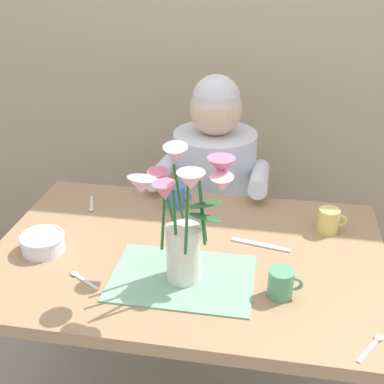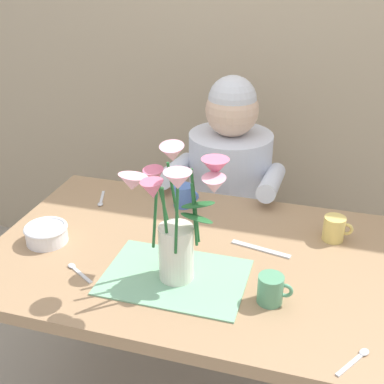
{
  "view_description": "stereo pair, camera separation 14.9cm",
  "coord_description": "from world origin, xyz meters",
  "px_view_note": "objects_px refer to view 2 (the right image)",
  "views": [
    {
      "loc": [
        0.23,
        -1.26,
        1.6
      ],
      "look_at": [
        0.0,
        0.05,
        0.92
      ],
      "focal_mm": 46.55,
      "sensor_mm": 36.0,
      "label": 1
    },
    {
      "loc": [
        0.38,
        -1.22,
        1.6
      ],
      "look_at": [
        0.0,
        0.05,
        0.92
      ],
      "focal_mm": 46.55,
      "sensor_mm": 36.0,
      "label": 2
    }
  ],
  "objects_px": {
    "tea_cup": "(334,229)",
    "ceramic_mug": "(271,289)",
    "flower_vase": "(177,217)",
    "seated_person": "(228,209)",
    "ceramic_bowl": "(46,233)",
    "dinner_knife": "(261,249)",
    "coffee_cup": "(183,196)"
  },
  "relations": [
    {
      "from": "seated_person",
      "to": "ceramic_bowl",
      "type": "bearing_deg",
      "value": -120.88
    },
    {
      "from": "ceramic_bowl",
      "to": "coffee_cup",
      "type": "distance_m",
      "value": 0.49
    },
    {
      "from": "seated_person",
      "to": "ceramic_mug",
      "type": "relative_size",
      "value": 12.2
    },
    {
      "from": "flower_vase",
      "to": "dinner_knife",
      "type": "distance_m",
      "value": 0.35
    },
    {
      "from": "flower_vase",
      "to": "coffee_cup",
      "type": "bearing_deg",
      "value": 104.95
    },
    {
      "from": "seated_person",
      "to": "ceramic_bowl",
      "type": "height_order",
      "value": "seated_person"
    },
    {
      "from": "flower_vase",
      "to": "coffee_cup",
      "type": "xyz_separation_m",
      "value": [
        -0.11,
        0.41,
        -0.16
      ]
    },
    {
      "from": "seated_person",
      "to": "flower_vase",
      "type": "distance_m",
      "value": 0.84
    },
    {
      "from": "ceramic_mug",
      "to": "flower_vase",
      "type": "bearing_deg",
      "value": 173.31
    },
    {
      "from": "tea_cup",
      "to": "ceramic_mug",
      "type": "bearing_deg",
      "value": -112.31
    },
    {
      "from": "ceramic_bowl",
      "to": "seated_person",
      "type": "bearing_deg",
      "value": 57.43
    },
    {
      "from": "flower_vase",
      "to": "ceramic_bowl",
      "type": "distance_m",
      "value": 0.49
    },
    {
      "from": "flower_vase",
      "to": "tea_cup",
      "type": "xyz_separation_m",
      "value": [
        0.41,
        0.33,
        -0.16
      ]
    },
    {
      "from": "dinner_knife",
      "to": "ceramic_mug",
      "type": "height_order",
      "value": "ceramic_mug"
    },
    {
      "from": "ceramic_bowl",
      "to": "coffee_cup",
      "type": "bearing_deg",
      "value": 45.39
    },
    {
      "from": "flower_vase",
      "to": "dinner_knife",
      "type": "bearing_deg",
      "value": 45.45
    },
    {
      "from": "flower_vase",
      "to": "ceramic_mug",
      "type": "xyz_separation_m",
      "value": [
        0.27,
        -0.03,
        -0.16
      ]
    },
    {
      "from": "seated_person",
      "to": "dinner_knife",
      "type": "distance_m",
      "value": 0.61
    },
    {
      "from": "dinner_knife",
      "to": "tea_cup",
      "type": "height_order",
      "value": "tea_cup"
    },
    {
      "from": "seated_person",
      "to": "flower_vase",
      "type": "bearing_deg",
      "value": -87.18
    },
    {
      "from": "seated_person",
      "to": "ceramic_bowl",
      "type": "relative_size",
      "value": 8.35
    },
    {
      "from": "seated_person",
      "to": "tea_cup",
      "type": "relative_size",
      "value": 12.2
    },
    {
      "from": "seated_person",
      "to": "ceramic_mug",
      "type": "bearing_deg",
      "value": -68.52
    },
    {
      "from": "flower_vase",
      "to": "coffee_cup",
      "type": "distance_m",
      "value": 0.45
    },
    {
      "from": "flower_vase",
      "to": "seated_person",
      "type": "bearing_deg",
      "value": 91.13
    },
    {
      "from": "ceramic_bowl",
      "to": "tea_cup",
      "type": "distance_m",
      "value": 0.91
    },
    {
      "from": "seated_person",
      "to": "flower_vase",
      "type": "xyz_separation_m",
      "value": [
        0.01,
        -0.75,
        0.38
      ]
    },
    {
      "from": "flower_vase",
      "to": "ceramic_bowl",
      "type": "bearing_deg",
      "value": 171.96
    },
    {
      "from": "ceramic_mug",
      "to": "coffee_cup",
      "type": "relative_size",
      "value": 1.0
    },
    {
      "from": "tea_cup",
      "to": "seated_person",
      "type": "bearing_deg",
      "value": 135.61
    },
    {
      "from": "ceramic_mug",
      "to": "seated_person",
      "type": "bearing_deg",
      "value": 109.79
    },
    {
      "from": "ceramic_bowl",
      "to": "ceramic_mug",
      "type": "relative_size",
      "value": 1.46
    }
  ]
}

